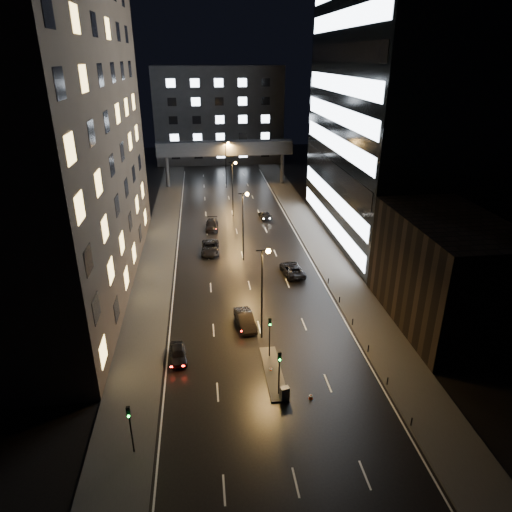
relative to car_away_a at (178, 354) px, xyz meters
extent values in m
plane|color=black|center=(8.60, 34.75, -0.66)|extent=(160.00, 160.00, 0.00)
cube|color=#383533|center=(-3.90, 29.75, -0.59)|extent=(5.00, 110.00, 0.15)
cube|color=#383533|center=(21.10, 29.75, -0.59)|extent=(5.00, 110.00, 0.15)
cube|color=#2D2319|center=(-13.90, 18.75, 19.34)|extent=(15.00, 48.00, 40.00)
cube|color=black|center=(28.60, 3.75, 5.34)|extent=(10.00, 18.00, 12.00)
cube|color=black|center=(33.60, 30.75, 21.84)|extent=(20.00, 36.00, 45.00)
cube|color=#333335|center=(8.60, 92.75, 11.84)|extent=(34.00, 14.00, 25.00)
cube|color=#333335|center=(8.60, 64.75, 7.84)|extent=(30.00, 3.00, 3.00)
cylinder|color=#333335|center=(-4.40, 64.75, 2.84)|extent=(0.80, 0.80, 7.00)
cylinder|color=#333335|center=(21.60, 64.75, 2.84)|extent=(0.80, 0.80, 7.00)
cube|color=#383533|center=(8.90, -3.25, -0.59)|extent=(1.60, 8.00, 0.15)
cylinder|color=black|center=(8.90, -0.75, 1.24)|extent=(0.12, 0.12, 3.50)
cube|color=black|center=(8.90, -0.75, 3.44)|extent=(0.28, 0.22, 0.90)
sphere|color=#0CFF33|center=(8.90, -0.89, 3.16)|extent=(0.18, 0.18, 0.18)
cylinder|color=black|center=(8.90, -6.25, 1.24)|extent=(0.12, 0.12, 3.50)
cube|color=black|center=(8.90, -6.25, 3.44)|extent=(0.28, 0.22, 0.90)
sphere|color=#0CFF33|center=(8.90, -6.39, 3.16)|extent=(0.18, 0.18, 0.18)
cylinder|color=black|center=(-2.90, -11.25, 1.09)|extent=(0.12, 0.12, 3.50)
cube|color=black|center=(-2.90, -11.25, 3.29)|extent=(0.28, 0.22, 0.90)
sphere|color=#0CFF33|center=(-2.90, -11.39, 3.01)|extent=(0.18, 0.18, 0.18)
cylinder|color=black|center=(18.80, -11.25, -0.21)|extent=(0.12, 0.12, 0.90)
cylinder|color=black|center=(18.80, -6.25, -0.21)|extent=(0.12, 0.12, 0.90)
cylinder|color=black|center=(18.80, -1.25, -0.21)|extent=(0.12, 0.12, 0.90)
cylinder|color=black|center=(18.80, 3.75, -0.21)|extent=(0.12, 0.12, 0.90)
cylinder|color=black|center=(18.80, 8.75, -0.21)|extent=(0.12, 0.12, 0.90)
cylinder|color=black|center=(18.80, 13.75, -0.21)|extent=(0.12, 0.12, 0.90)
cylinder|color=black|center=(8.60, 2.75, 4.34)|extent=(0.18, 0.18, 10.00)
cylinder|color=black|center=(8.60, 2.75, 9.34)|extent=(1.20, 0.12, 0.12)
sphere|color=#FF9E38|center=(9.20, 2.75, 9.24)|extent=(0.50, 0.50, 0.50)
cylinder|color=black|center=(8.60, 22.75, 4.34)|extent=(0.18, 0.18, 10.00)
cylinder|color=black|center=(8.60, 22.75, 9.34)|extent=(1.20, 0.12, 0.12)
sphere|color=#FF9E38|center=(9.20, 22.75, 9.24)|extent=(0.50, 0.50, 0.50)
cylinder|color=black|center=(8.60, 42.75, 4.34)|extent=(0.18, 0.18, 10.00)
cylinder|color=black|center=(8.60, 42.75, 9.34)|extent=(1.20, 0.12, 0.12)
sphere|color=#FF9E38|center=(9.20, 42.75, 9.24)|extent=(0.50, 0.50, 0.50)
cylinder|color=black|center=(8.60, 62.75, 4.34)|extent=(0.18, 0.18, 10.00)
cylinder|color=black|center=(8.60, 62.75, 9.34)|extent=(1.20, 0.12, 0.12)
sphere|color=#FF9E38|center=(9.20, 62.75, 9.24)|extent=(0.50, 0.50, 0.50)
imported|color=black|center=(0.00, 0.00, 0.00)|extent=(1.96, 4.03, 1.32)
imported|color=black|center=(7.10, 5.18, 0.12)|extent=(2.29, 4.95, 1.57)
imported|color=black|center=(3.90, 26.08, 0.13)|extent=(2.83, 5.80, 1.59)
imported|color=black|center=(4.50, 36.32, 0.09)|extent=(2.42, 5.30, 1.50)
imported|color=black|center=(14.71, 17.30, 0.10)|extent=(3.05, 5.68, 1.52)
imported|color=black|center=(14.28, 40.73, -0.02)|extent=(2.19, 4.59, 1.29)
cube|color=#515153|center=(9.30, -6.95, 0.08)|extent=(0.87, 0.69, 1.19)
cone|color=red|center=(11.60, -7.06, -0.42)|extent=(0.42, 0.42, 0.49)
cone|color=#FF3C0D|center=(8.71, -2.96, -0.41)|extent=(0.36, 0.36, 0.50)
camera|label=1|loc=(3.10, -37.47, 26.62)|focal=32.00mm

